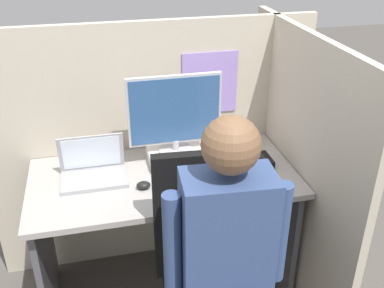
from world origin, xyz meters
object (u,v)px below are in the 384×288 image
at_px(carrot_toy, 178,192).
at_px(office_chair, 215,279).
at_px(monitor, 175,113).
at_px(laptop, 93,171).
at_px(paper_box, 176,156).
at_px(person, 231,261).
at_px(stapler, 266,160).

distance_m(carrot_toy, office_chair, 0.42).
height_order(monitor, laptop, monitor).
bearing_deg(monitor, office_chair, -87.40).
bearing_deg(paper_box, laptop, -169.89).
bearing_deg(monitor, paper_box, -90.00).
bearing_deg(office_chair, person, -85.94).
height_order(stapler, person, person).
relative_size(paper_box, stapler, 2.07).
bearing_deg(stapler, monitor, 163.45).
bearing_deg(carrot_toy, stapler, 20.07).
xyz_separation_m(office_chair, person, (0.01, -0.16, 0.24)).
height_order(laptop, stapler, laptop).
bearing_deg(laptop, office_chair, -52.03).
height_order(monitor, office_chair, monitor).
distance_m(monitor, person, 0.87).
relative_size(laptop, carrot_toy, 2.12).
relative_size(paper_box, monitor, 0.60).
relative_size(carrot_toy, person, 0.11).
bearing_deg(carrot_toy, office_chair, -75.98).
bearing_deg(carrot_toy, person, -79.08).
bearing_deg(carrot_toy, laptop, 146.87).
bearing_deg(monitor, carrot_toy, -99.83).
distance_m(paper_box, monitor, 0.24).
relative_size(stapler, office_chair, 0.13).
distance_m(paper_box, office_chair, 0.71).
height_order(stapler, office_chair, office_chair).
distance_m(carrot_toy, person, 0.52).
bearing_deg(person, laptop, 122.13).
relative_size(carrot_toy, office_chair, 0.14).
bearing_deg(paper_box, office_chair, -87.39).
xyz_separation_m(laptop, person, (0.47, -0.75, -0.02)).
height_order(paper_box, laptop, laptop).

